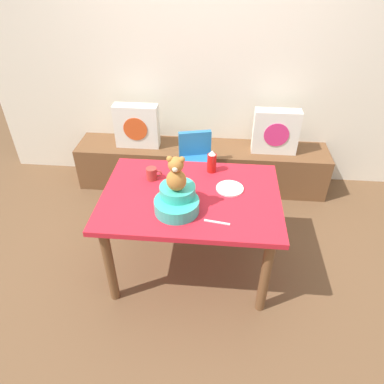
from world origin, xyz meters
TOP-DOWN VIEW (x-y plane):
  - ground_plane at (0.00, 0.00)m, footprint 8.00×8.00m
  - back_wall at (0.00, 1.47)m, footprint 4.40×0.10m
  - window_bench at (0.00, 1.20)m, footprint 2.60×0.44m
  - pillow_floral_left at (-0.66, 1.18)m, footprint 0.44×0.15m
  - pillow_floral_right at (0.73, 1.18)m, footprint 0.44×0.15m
  - book_stack at (-0.12, 1.20)m, footprint 0.20×0.14m
  - dining_table at (0.00, 0.00)m, footprint 1.27×0.90m
  - highchair at (-0.01, 0.76)m, footprint 0.40×0.50m
  - infant_seat_teal at (-0.08, -0.17)m, footprint 0.30×0.33m
  - teddy_bear at (-0.08, -0.17)m, footprint 0.13×0.12m
  - ketchup_bottle at (0.13, 0.32)m, footprint 0.07×0.07m
  - coffee_mug at (-0.31, 0.17)m, footprint 0.12×0.08m
  - dinner_plate_near at (0.28, 0.09)m, footprint 0.20×0.20m
  - table_fork at (0.20, -0.28)m, footprint 0.17×0.04m

SIDE VIEW (x-z plane):
  - ground_plane at x=0.00m, z-range 0.00..0.00m
  - window_bench at x=0.00m, z-range 0.00..0.46m
  - book_stack at x=-0.12m, z-range 0.46..0.55m
  - highchair at x=-0.01m, z-range 0.13..0.92m
  - dining_table at x=0.00m, z-range 0.26..1.00m
  - pillow_floral_left at x=-0.66m, z-range 0.46..0.90m
  - pillow_floral_right at x=0.73m, z-range 0.46..0.90m
  - table_fork at x=0.20m, z-range 0.74..0.75m
  - dinner_plate_near at x=0.28m, z-range 0.74..0.75m
  - coffee_mug at x=-0.31m, z-range 0.74..0.84m
  - infant_seat_teal at x=-0.08m, z-range 0.73..0.89m
  - ketchup_bottle at x=0.13m, z-range 0.73..0.92m
  - teddy_bear at x=-0.08m, z-range 0.89..1.14m
  - back_wall at x=0.00m, z-range 0.00..2.60m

